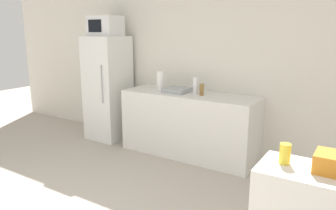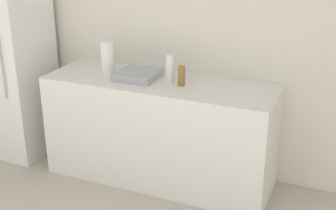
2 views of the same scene
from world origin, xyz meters
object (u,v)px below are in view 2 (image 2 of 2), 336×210
refrigerator (13,68)px  bottle_short (181,76)px  bottle_tall (170,69)px  paper_towel_roll (108,58)px

refrigerator → bottle_short: 1.70m
bottle_tall → refrigerator: bearing=-178.7°
bottle_tall → paper_towel_roll: bearing=179.0°
refrigerator → bottle_short: refrigerator is taller
refrigerator → bottle_tall: refrigerator is taller
bottle_tall → paper_towel_roll: paper_towel_roll is taller
refrigerator → bottle_tall: size_ratio=7.18×
refrigerator → paper_towel_roll: size_ratio=5.97×
refrigerator → bottle_tall: bearing=1.3°
bottle_tall → paper_towel_roll: 0.58m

